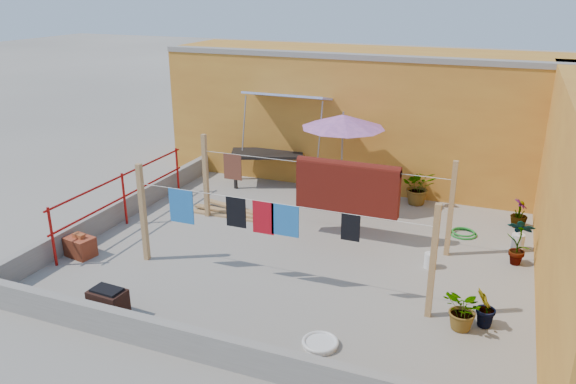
% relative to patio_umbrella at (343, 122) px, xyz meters
% --- Properties ---
extents(ground, '(80.00, 80.00, 0.00)m').
position_rel_patio_umbrella_xyz_m(ground, '(0.00, -2.36, -1.94)').
color(ground, '#9E998E').
rests_on(ground, ground).
extents(wall_back, '(11.00, 3.27, 3.21)m').
position_rel_patio_umbrella_xyz_m(wall_back, '(0.50, 2.33, -0.33)').
color(wall_back, '#C5852B').
rests_on(wall_back, ground).
extents(parapet_front, '(8.30, 0.16, 0.44)m').
position_rel_patio_umbrella_xyz_m(parapet_front, '(0.00, -5.94, -1.72)').
color(parapet_front, gray).
rests_on(parapet_front, ground).
extents(parapet_left, '(0.16, 7.30, 0.44)m').
position_rel_patio_umbrella_xyz_m(parapet_left, '(-4.08, -2.36, -1.72)').
color(parapet_left, gray).
rests_on(parapet_left, ground).
extents(red_railing, '(0.05, 4.20, 1.10)m').
position_rel_patio_umbrella_xyz_m(red_railing, '(-3.85, -2.56, -1.22)').
color(red_railing, '#A41210').
rests_on(red_railing, ground).
extents(clothesline_rig, '(5.09, 2.35, 1.80)m').
position_rel_patio_umbrella_xyz_m(clothesline_rig, '(0.45, -1.78, -0.92)').
color(clothesline_rig, tan).
rests_on(clothesline_rig, ground).
extents(patio_umbrella, '(2.35, 2.35, 2.16)m').
position_rel_patio_umbrella_xyz_m(patio_umbrella, '(0.00, 0.00, 0.00)').
color(patio_umbrella, gray).
rests_on(patio_umbrella, ground).
extents(outdoor_table, '(1.95, 1.47, 0.82)m').
position_rel_patio_umbrella_xyz_m(outdoor_table, '(-2.15, 0.84, -1.20)').
color(outdoor_table, black).
rests_on(outdoor_table, ground).
extents(brick_stack, '(0.56, 0.45, 0.44)m').
position_rel_patio_umbrella_xyz_m(brick_stack, '(-3.70, -4.10, -1.75)').
color(brick_stack, '#A54426').
rests_on(brick_stack, ground).
extents(lumber_pile, '(2.26, 0.62, 0.14)m').
position_rel_patio_umbrella_xyz_m(lumber_pile, '(-1.90, -1.35, -1.87)').
color(lumber_pile, tan).
rests_on(lumber_pile, ground).
extents(brazier, '(0.55, 0.39, 0.48)m').
position_rel_patio_umbrella_xyz_m(brazier, '(-1.90, -5.56, -1.71)').
color(brazier, '#321813').
rests_on(brazier, ground).
extents(white_basin, '(0.51, 0.51, 0.09)m').
position_rel_patio_umbrella_xyz_m(white_basin, '(1.25, -5.08, -1.89)').
color(white_basin, silver).
rests_on(white_basin, ground).
extents(water_jug_a, '(0.24, 0.24, 0.37)m').
position_rel_patio_umbrella_xyz_m(water_jug_a, '(3.70, -0.88, -1.78)').
color(water_jug_a, silver).
rests_on(water_jug_a, ground).
extents(water_jug_b, '(0.20, 0.20, 0.31)m').
position_rel_patio_umbrella_xyz_m(water_jug_b, '(2.29, -2.20, -1.80)').
color(water_jug_b, silver).
rests_on(water_jug_b, ground).
extents(green_hose, '(0.53, 0.53, 0.08)m').
position_rel_patio_umbrella_xyz_m(green_hose, '(2.71, -0.53, -1.90)').
color(green_hose, '#1B7D27').
rests_on(green_hose, ground).
extents(plant_back_a, '(0.87, 0.80, 0.81)m').
position_rel_patio_umbrella_xyz_m(plant_back_a, '(1.57, 0.84, -1.53)').
color(plant_back_a, '#1A5217').
rests_on(plant_back_a, ground).
extents(plant_back_b, '(0.35, 0.35, 0.60)m').
position_rel_patio_umbrella_xyz_m(plant_back_b, '(3.70, 0.28, -1.64)').
color(plant_back_b, '#1A5217').
rests_on(plant_back_b, ground).
extents(plant_right_a, '(0.51, 0.38, 0.89)m').
position_rel_patio_umbrella_xyz_m(plant_right_a, '(3.70, -1.49, -1.50)').
color(plant_right_a, '#1A5217').
rests_on(plant_right_a, ground).
extents(plant_right_b, '(0.32, 0.38, 0.64)m').
position_rel_patio_umbrella_xyz_m(plant_right_b, '(3.30, -3.77, -1.62)').
color(plant_right_b, '#1A5217').
rests_on(plant_right_b, ground).
extents(plant_right_c, '(0.76, 0.76, 0.64)m').
position_rel_patio_umbrella_xyz_m(plant_right_c, '(3.02, -3.94, -1.62)').
color(plant_right_c, '#1A5217').
rests_on(plant_right_c, ground).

